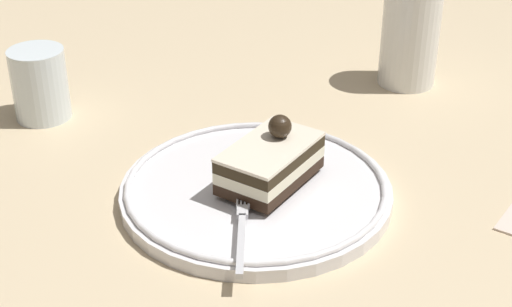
% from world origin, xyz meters
% --- Properties ---
extents(ground_plane, '(2.40, 2.40, 0.00)m').
position_xyz_m(ground_plane, '(0.00, 0.00, 0.00)').
color(ground_plane, '#CEB790').
extents(dessert_plate, '(0.25, 0.25, 0.02)m').
position_xyz_m(dessert_plate, '(-0.01, 0.03, 0.01)').
color(dessert_plate, white).
rests_on(dessert_plate, ground_plane).
extents(cake_slice, '(0.12, 0.09, 0.06)m').
position_xyz_m(cake_slice, '(-0.00, 0.02, 0.04)').
color(cake_slice, black).
rests_on(cake_slice, dessert_plate).
extents(fork, '(0.08, 0.11, 0.00)m').
position_xyz_m(fork, '(-0.06, -0.03, 0.02)').
color(fork, silver).
rests_on(fork, dessert_plate).
extents(drink_glass_near, '(0.07, 0.07, 0.12)m').
position_xyz_m(drink_glass_near, '(0.28, 0.14, 0.05)').
color(drink_glass_near, white).
rests_on(drink_glass_near, ground_plane).
extents(drink_glass_far, '(0.06, 0.06, 0.08)m').
position_xyz_m(drink_glass_far, '(-0.12, 0.30, 0.04)').
color(drink_glass_far, silver).
rests_on(drink_glass_far, ground_plane).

